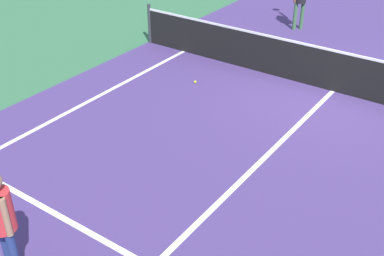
{
  "coord_description": "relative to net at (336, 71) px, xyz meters",
  "views": [
    {
      "loc": [
        3.12,
        -9.92,
        4.93
      ],
      "look_at": [
        -0.68,
        -4.51,
        1.0
      ],
      "focal_mm": 46.29,
      "sensor_mm": 36.0,
      "label": 1
    }
  ],
  "objects": [
    {
      "name": "ground_plane",
      "position": [
        0.0,
        0.0,
        -0.49
      ],
      "size": [
        60.0,
        60.0,
        0.0
      ],
      "primitive_type": "plane",
      "color": "#38724C"
    },
    {
      "name": "line_center_service",
      "position": [
        0.0,
        -3.2,
        -0.49
      ],
      "size": [
        0.1,
        6.4,
        0.01
      ],
      "primitive_type": "cube",
      "color": "white",
      "rests_on": "ground_plane"
    },
    {
      "name": "court_surface_inbounds",
      "position": [
        0.0,
        0.0,
        -0.49
      ],
      "size": [
        10.62,
        24.4,
        0.0
      ],
      "primitive_type": "cube",
      "color": "#4C387A",
      "rests_on": "ground_plane"
    },
    {
      "name": "tennis_ball_near_net",
      "position": [
        -2.75,
        -1.43,
        -0.46
      ],
      "size": [
        0.07,
        0.07,
        0.07
      ],
      "primitive_type": "sphere",
      "color": "#CCE033",
      "rests_on": "ground_plane"
    },
    {
      "name": "net",
      "position": [
        0.0,
        0.0,
        0.0
      ],
      "size": [
        10.59,
        0.09,
        1.07
      ],
      "color": "#33383D",
      "rests_on": "ground_plane"
    }
  ]
}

